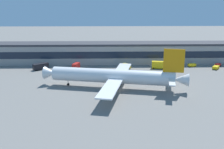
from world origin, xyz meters
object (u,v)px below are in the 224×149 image
at_px(follow_me_car, 192,65).
at_px(baggage_tug, 218,65).
at_px(pushback_tractor, 216,67).
at_px(airliner, 114,76).
at_px(fuel_truck, 40,66).
at_px(stair_truck, 76,66).
at_px(catering_truck, 158,65).
at_px(crew_van, 126,66).

distance_m(follow_me_car, baggage_tug, 14.83).
distance_m(pushback_tractor, baggage_tug, 6.71).
xyz_separation_m(airliner, pushback_tractor, (57.13, 32.33, -4.28)).
xyz_separation_m(follow_me_car, baggage_tug, (14.83, -0.05, -0.00)).
height_order(follow_me_car, fuel_truck, fuel_truck).
bearing_deg(airliner, stair_truck, 120.54).
xyz_separation_m(pushback_tractor, fuel_truck, (-96.41, 1.58, 0.83)).
bearing_deg(stair_truck, catering_truck, 1.01).
height_order(follow_me_car, baggage_tug, same).
bearing_deg(fuel_truck, airliner, -40.81).
height_order(crew_van, follow_me_car, crew_van).
xyz_separation_m(airliner, follow_me_car, (45.75, 38.15, -4.24)).
bearing_deg(follow_me_car, fuel_truck, -177.15).
bearing_deg(fuel_truck, follow_me_car, 2.85).
bearing_deg(follow_me_car, airliner, -140.18).
bearing_deg(pushback_tractor, airliner, -150.50).
bearing_deg(airliner, baggage_tug, 32.16).
distance_m(stair_truck, catering_truck, 45.23).
relative_size(airliner, follow_me_car, 13.35).
bearing_deg(stair_truck, crew_van, 4.55).
distance_m(airliner, baggage_tug, 71.68).
distance_m(baggage_tug, catering_truck, 35.33).
distance_m(crew_van, catering_truck, 17.61).
height_order(airliner, baggage_tug, airliner).
bearing_deg(catering_truck, crew_van, 175.41).
bearing_deg(pushback_tractor, catering_truck, 176.49).
distance_m(airliner, follow_me_car, 59.72).
xyz_separation_m(crew_van, follow_me_car, (37.80, 2.47, -0.37)).
bearing_deg(fuel_truck, catering_truck, 0.32).
relative_size(follow_me_car, fuel_truck, 0.56).
distance_m(stair_truck, follow_me_car, 65.67).
height_order(crew_van, catering_truck, catering_truck).
bearing_deg(stair_truck, fuel_truck, 178.71).
height_order(airliner, pushback_tractor, airliner).
height_order(fuel_truck, catering_truck, catering_truck).
relative_size(crew_van, baggage_tug, 1.33).
bearing_deg(baggage_tug, airliner, -147.84).
distance_m(airliner, pushback_tractor, 65.79).
distance_m(stair_truck, baggage_tug, 80.46).
relative_size(stair_truck, baggage_tug, 1.58).
bearing_deg(pushback_tractor, follow_me_car, 152.94).
height_order(crew_van, baggage_tug, crew_van).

